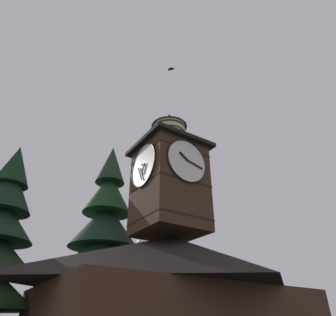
# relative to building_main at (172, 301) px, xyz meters

# --- Properties ---
(building_main) EXTENTS (13.74, 10.07, 6.99)m
(building_main) POSITION_rel_building_main_xyz_m (0.00, 0.00, 0.00)
(building_main) COLOR #43291E
(building_main) RESTS_ON ground_plane
(clock_tower) EXTENTS (4.38, 4.38, 8.63)m
(clock_tower) POSITION_rel_building_main_xyz_m (0.34, 0.30, 7.03)
(clock_tower) COLOR #422B1E
(clock_tower) RESTS_ON building_main
(pine_tree_behind) EXTENTS (7.27, 7.27, 15.07)m
(pine_tree_behind) POSITION_rel_building_main_xyz_m (2.09, -5.22, 2.91)
(pine_tree_behind) COLOR #473323
(pine_tree_behind) RESTS_ON ground_plane
(moon) EXTENTS (1.89, 1.89, 1.89)m
(moon) POSITION_rel_building_main_xyz_m (-14.54, -30.33, 11.22)
(moon) COLOR silver
(flying_bird_high) EXTENTS (0.42, 0.46, 0.14)m
(flying_bird_high) POSITION_rel_building_main_xyz_m (0.86, 1.34, 15.29)
(flying_bird_high) COLOR black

